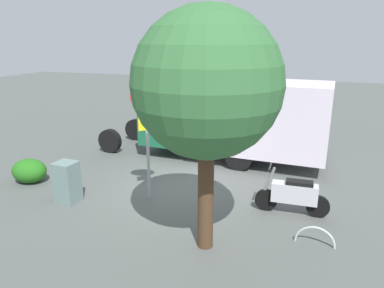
# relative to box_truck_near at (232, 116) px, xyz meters

# --- Properties ---
(ground_plane) EXTENTS (60.00, 60.00, 0.00)m
(ground_plane) POSITION_rel_box_truck_near_xyz_m (1.04, 3.22, -1.59)
(ground_plane) COLOR #4D524E
(box_truck_near) EXTENTS (8.33, 2.69, 2.84)m
(box_truck_near) POSITION_rel_box_truck_near_xyz_m (0.00, 0.00, 0.00)
(box_truck_near) COLOR black
(box_truck_near) RESTS_ON ground
(motorcycle) EXTENTS (1.81, 0.55, 1.20)m
(motorcycle) POSITION_rel_box_truck_near_xyz_m (-2.37, 3.62, -1.07)
(motorcycle) COLOR black
(motorcycle) RESTS_ON ground
(stop_sign) EXTENTS (0.71, 0.33, 3.19)m
(stop_sign) POSITION_rel_box_truck_near_xyz_m (1.36, 4.01, 0.54)
(stop_sign) COLOR #9E9EA3
(stop_sign) RESTS_ON ground
(street_tree) EXTENTS (2.84, 2.84, 4.83)m
(street_tree) POSITION_rel_box_truck_near_xyz_m (-0.71, 5.68, 1.80)
(street_tree) COLOR #47301E
(street_tree) RESTS_ON ground
(utility_cabinet) EXTENTS (0.59, 0.56, 1.12)m
(utility_cabinet) POSITION_rel_box_truck_near_xyz_m (3.36, 4.82, -1.03)
(utility_cabinet) COLOR slate
(utility_cabinet) RESTS_ON ground
(bike_rack_hoop) EXTENTS (0.85, 0.12, 0.85)m
(bike_rack_hoop) POSITION_rel_box_truck_near_xyz_m (-2.91, 4.91, -1.59)
(bike_rack_hoop) COLOR #B7B7BC
(bike_rack_hoop) RESTS_ON ground
(shrub_near_sign) EXTENTS (1.06, 0.87, 0.73)m
(shrub_near_sign) POSITION_rel_box_truck_near_xyz_m (5.33, 4.03, -1.22)
(shrub_near_sign) COLOR #23671A
(shrub_near_sign) RESTS_ON ground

